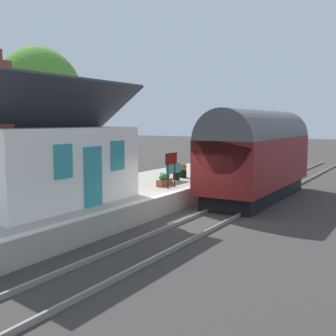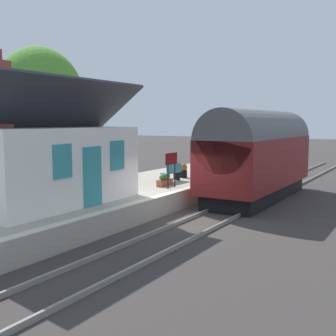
{
  "view_description": "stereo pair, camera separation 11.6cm",
  "coord_description": "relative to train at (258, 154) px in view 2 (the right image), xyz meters",
  "views": [
    {
      "loc": [
        -13.79,
        -7.62,
        3.77
      ],
      "look_at": [
        1.35,
        1.5,
        1.81
      ],
      "focal_mm": 44.87,
      "sensor_mm": 36.0,
      "label": 1
    },
    {
      "loc": [
        -13.73,
        -7.72,
        3.77
      ],
      "look_at": [
        1.35,
        1.5,
        1.81
      ],
      "focal_mm": 44.87,
      "sensor_mm": 36.0,
      "label": 2
    }
  ],
  "objects": [
    {
      "name": "rail_near",
      "position": [
        -5.84,
        -0.72,
        -2.15
      ],
      "size": [
        52.0,
        0.08,
        0.14
      ],
      "primitive_type": "cube",
      "color": "gray",
      "rests_on": "ground"
    },
    {
      "name": "lamp_post_platform",
      "position": [
        -0.1,
        2.55,
        0.98
      ],
      "size": [
        0.32,
        0.5,
        3.39
      ],
      "color": "black",
      "rests_on": "platform"
    },
    {
      "name": "platform",
      "position": [
        -5.84,
        4.59,
        -1.81
      ],
      "size": [
        32.0,
        5.39,
        0.81
      ],
      "primitive_type": "cube",
      "color": "#A39B8C",
      "rests_on": "ground"
    },
    {
      "name": "planter_edge_near",
      "position": [
        -3.26,
        3.32,
        -1.14
      ],
      "size": [
        0.95,
        0.32,
        0.57
      ],
      "color": "#9E5138",
      "rests_on": "platform"
    },
    {
      "name": "tree_behind_building",
      "position": [
        -3.94,
        10.74,
        2.66
      ],
      "size": [
        4.7,
        4.75,
        7.69
      ],
      "color": "#4C3828",
      "rests_on": "ground"
    },
    {
      "name": "ground_plane",
      "position": [
        -5.84,
        0.9,
        -2.22
      ],
      "size": [
        160.0,
        160.0,
        0.0
      ],
      "primitive_type": "plane",
      "color": "#383330"
    },
    {
      "name": "bench_mid_platform",
      "position": [
        -1.9,
        3.74,
        -0.93
      ],
      "size": [
        1.4,
        0.44,
        0.88
      ],
      "color": "teal",
      "rests_on": "platform"
    },
    {
      "name": "bench_platform_end",
      "position": [
        2.57,
        3.54,
        -0.93
      ],
      "size": [
        1.41,
        0.45,
        0.88
      ],
      "color": "teal",
      "rests_on": "platform"
    },
    {
      "name": "planter_bench_left",
      "position": [
        2.25,
        6.3,
        -0.94
      ],
      "size": [
        0.64,
        0.64,
        0.93
      ],
      "color": "gray",
      "rests_on": "platform"
    },
    {
      "name": "train",
      "position": [
        0.0,
        0.0,
        0.0
      ],
      "size": [
        9.03,
        2.73,
        4.32
      ],
      "color": "black",
      "rests_on": "ground"
    },
    {
      "name": "station_sign_board",
      "position": [
        -3.64,
        2.73,
        -0.22
      ],
      "size": [
        0.96,
        0.06,
        1.57
      ],
      "color": "black",
      "rests_on": "platform"
    },
    {
      "name": "rail_far",
      "position": [
        -5.84,
        0.72,
        -2.15
      ],
      "size": [
        52.0,
        0.08,
        0.14
      ],
      "primitive_type": "cube",
      "color": "gray",
      "rests_on": "ground"
    },
    {
      "name": "station_building",
      "position": [
        -8.97,
        5.17,
        0.1
      ],
      "size": [
        6.83,
        4.57,
        5.3
      ],
      "color": "white",
      "rests_on": "platform"
    },
    {
      "name": "planter_by_door",
      "position": [
        -0.28,
        4.04,
        -1.03
      ],
      "size": [
        0.45,
        0.45,
        0.79
      ],
      "color": "black",
      "rests_on": "platform"
    },
    {
      "name": "platform_edge_coping",
      "position": [
        -5.84,
        2.08,
        -1.4
      ],
      "size": [
        32.0,
        0.36,
        0.02
      ],
      "primitive_type": "cube",
      "color": "beige",
      "rests_on": "platform"
    }
  ]
}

